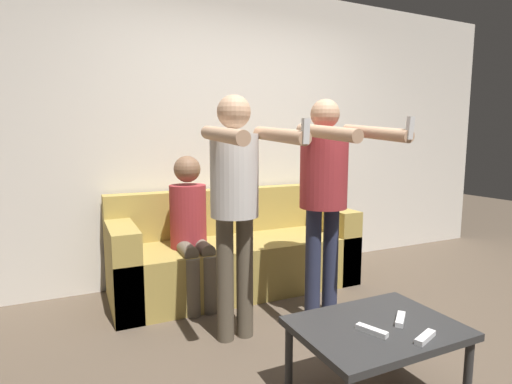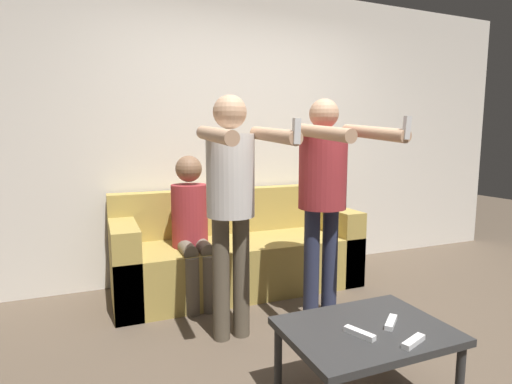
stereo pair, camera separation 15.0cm
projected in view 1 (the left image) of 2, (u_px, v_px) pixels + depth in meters
The scene contains 10 objects.
ground_plane at pixel (348, 359), 2.36m from camera, with size 14.00×14.00×0.00m, color brown.
wall_back at pixel (234, 133), 3.79m from camera, with size 6.40×0.06×2.70m.
couch at pixel (235, 255), 3.48m from camera, with size 2.09×0.77×0.84m.
person_standing_left at pixel (236, 190), 2.48m from camera, with size 0.42×0.72×1.57m.
person_standing_right at pixel (326, 183), 2.76m from camera, with size 0.45×0.76×1.57m.
person_seated at pixel (191, 223), 3.12m from camera, with size 0.29×0.52×1.17m.
coffee_table at pixel (377, 334), 1.93m from camera, with size 0.78×0.56×0.41m.
remote_near at pixel (425, 337), 1.78m from camera, with size 0.15×0.09×0.02m.
remote_mid at pixel (372, 330), 1.84m from camera, with size 0.09×0.15×0.02m.
remote_far at pixel (401, 319), 1.96m from camera, with size 0.14×0.12×0.02m.
Camera 1 is at (-1.43, -1.78, 1.30)m, focal length 28.00 mm.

